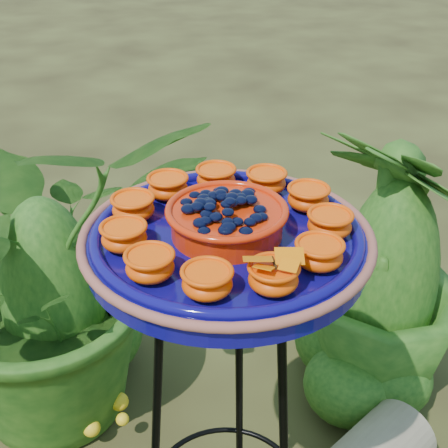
{
  "coord_description": "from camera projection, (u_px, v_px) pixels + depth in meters",
  "views": [
    {
      "loc": [
        -0.15,
        -0.83,
        1.46
      ],
      "look_at": [
        -0.02,
        0.02,
        0.96
      ],
      "focal_mm": 50.0,
      "sensor_mm": 36.0,
      "label": 1
    }
  ],
  "objects": [
    {
      "name": "feeder_dish",
      "position": [
        227.0,
        235.0,
        1.0
      ],
      "size": [
        0.58,
        0.58,
        0.11
      ],
      "rotation": [
        0.0,
        0.0,
        -0.35
      ],
      "color": "#0C085F",
      "rests_on": "tripod_stand"
    },
    {
      "name": "shrub_back_left",
      "position": [
        48.0,
        270.0,
        1.71
      ],
      "size": [
        1.07,
        1.0,
        0.96
      ],
      "primitive_type": "imported",
      "rotation": [
        0.0,
        0.0,
        0.35
      ],
      "color": "#184412",
      "rests_on": "ground"
    },
    {
      "name": "shrub_back_right",
      "position": [
        389.0,
        268.0,
        1.81
      ],
      "size": [
        0.67,
        0.67,
        0.87
      ],
      "primitive_type": "imported",
      "rotation": [
        0.0,
        0.0,
        2.14
      ],
      "color": "#184412",
      "rests_on": "ground"
    },
    {
      "name": "tripod_stand",
      "position": [
        226.0,
        409.0,
        1.2
      ],
      "size": [
        0.42,
        0.42,
        0.89
      ],
      "rotation": [
        0.0,
        0.0,
        -0.35
      ],
      "color": "black",
      "rests_on": "ground"
    }
  ]
}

